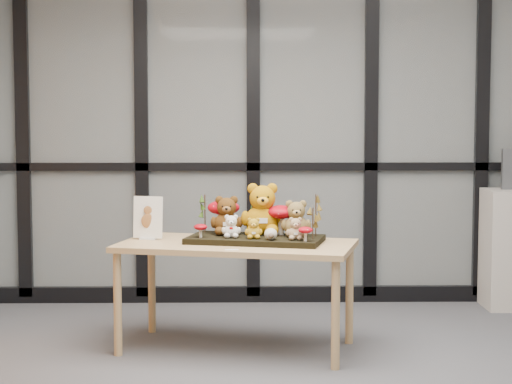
{
  "coord_description": "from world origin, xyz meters",
  "views": [
    {
      "loc": [
        -0.55,
        -4.59,
        1.49
      ],
      "look_at": [
        -0.45,
        1.01,
        0.99
      ],
      "focal_mm": 65.0,
      "sensor_mm": 36.0,
      "label": 1
    }
  ],
  "objects_px": {
    "display_table": "(236,254)",
    "bear_tan_back": "(296,216)",
    "mushroom_front_right": "(305,233)",
    "bear_white_bow": "(231,225)",
    "bear_pooh_yellow": "(262,206)",
    "bear_beige_small": "(296,227)",
    "mushroom_front_left": "(201,230)",
    "mushroom_back_right": "(281,219)",
    "mushroom_back_left": "(224,215)",
    "sign_holder": "(148,220)",
    "plush_cream_hedgehog": "(271,233)",
    "bear_brown_medium": "(227,213)",
    "diorama_tray": "(255,239)",
    "bear_small_yellow": "(254,227)"
  },
  "relations": [
    {
      "from": "bear_tan_back",
      "to": "mushroom_back_right",
      "type": "distance_m",
      "value": 0.11
    },
    {
      "from": "diorama_tray",
      "to": "bear_small_yellow",
      "type": "relative_size",
      "value": 5.81
    },
    {
      "from": "mushroom_front_right",
      "to": "bear_small_yellow",
      "type": "bearing_deg",
      "value": 158.12
    },
    {
      "from": "bear_tan_back",
      "to": "mushroom_back_left",
      "type": "distance_m",
      "value": 0.49
    },
    {
      "from": "mushroom_front_right",
      "to": "bear_white_bow",
      "type": "bearing_deg",
      "value": 159.0
    },
    {
      "from": "bear_tan_back",
      "to": "bear_pooh_yellow",
      "type": "bearing_deg",
      "value": 171.91
    },
    {
      "from": "bear_beige_small",
      "to": "mushroom_back_right",
      "type": "bearing_deg",
      "value": 124.16
    },
    {
      "from": "bear_white_bow",
      "to": "mushroom_front_right",
      "type": "distance_m",
      "value": 0.48
    },
    {
      "from": "mushroom_back_right",
      "to": "bear_beige_small",
      "type": "bearing_deg",
      "value": -69.99
    },
    {
      "from": "bear_pooh_yellow",
      "to": "mushroom_front_right",
      "type": "bearing_deg",
      "value": -37.14
    },
    {
      "from": "bear_white_bow",
      "to": "bear_beige_small",
      "type": "relative_size",
      "value": 1.03
    },
    {
      "from": "mushroom_back_right",
      "to": "plush_cream_hedgehog",
      "type": "bearing_deg",
      "value": -107.7
    },
    {
      "from": "bear_brown_medium",
      "to": "bear_beige_small",
      "type": "relative_size",
      "value": 1.78
    },
    {
      "from": "plush_cream_hedgehog",
      "to": "mushroom_back_right",
      "type": "bearing_deg",
      "value": 86.45
    },
    {
      "from": "mushroom_front_right",
      "to": "bear_beige_small",
      "type": "bearing_deg",
      "value": 127.98
    },
    {
      "from": "bear_brown_medium",
      "to": "mushroom_back_left",
      "type": "height_order",
      "value": "bear_brown_medium"
    },
    {
      "from": "diorama_tray",
      "to": "mushroom_back_right",
      "type": "relative_size",
      "value": 3.99
    },
    {
      "from": "bear_tan_back",
      "to": "bear_beige_small",
      "type": "bearing_deg",
      "value": -80.49
    },
    {
      "from": "bear_beige_small",
      "to": "plush_cream_hedgehog",
      "type": "xyz_separation_m",
      "value": [
        -0.15,
        -0.01,
        -0.04
      ]
    },
    {
      "from": "bear_tan_back",
      "to": "bear_small_yellow",
      "type": "bearing_deg",
      "value": -144.63
    },
    {
      "from": "bear_tan_back",
      "to": "mushroom_front_left",
      "type": "xyz_separation_m",
      "value": [
        -0.59,
        -0.05,
        -0.08
      ]
    },
    {
      "from": "bear_brown_medium",
      "to": "plush_cream_hedgehog",
      "type": "relative_size",
      "value": 3.39
    },
    {
      "from": "bear_tan_back",
      "to": "mushroom_front_right",
      "type": "bearing_deg",
      "value": -65.25
    },
    {
      "from": "bear_brown_medium",
      "to": "mushroom_front_right",
      "type": "xyz_separation_m",
      "value": [
        0.47,
        -0.31,
        -0.09
      ]
    },
    {
      "from": "plush_cream_hedgehog",
      "to": "bear_white_bow",
      "type": "bearing_deg",
      "value": 170.11
    },
    {
      "from": "mushroom_back_left",
      "to": "sign_holder",
      "type": "height_order",
      "value": "sign_holder"
    },
    {
      "from": "mushroom_back_left",
      "to": "mushroom_front_right",
      "type": "relative_size",
      "value": 2.36
    },
    {
      "from": "bear_pooh_yellow",
      "to": "plush_cream_hedgehog",
      "type": "bearing_deg",
      "value": -65.67
    },
    {
      "from": "bear_beige_small",
      "to": "mushroom_back_left",
      "type": "height_order",
      "value": "mushroom_back_left"
    },
    {
      "from": "bear_white_bow",
      "to": "bear_tan_back",
      "type": "bearing_deg",
      "value": 22.05
    },
    {
      "from": "display_table",
      "to": "bear_beige_small",
      "type": "height_order",
      "value": "bear_beige_small"
    },
    {
      "from": "bear_brown_medium",
      "to": "bear_beige_small",
      "type": "xyz_separation_m",
      "value": [
        0.42,
        -0.24,
        -0.06
      ]
    },
    {
      "from": "bear_pooh_yellow",
      "to": "plush_cream_hedgehog",
      "type": "height_order",
      "value": "bear_pooh_yellow"
    },
    {
      "from": "bear_white_bow",
      "to": "mushroom_front_left",
      "type": "distance_m",
      "value": 0.19
    },
    {
      "from": "bear_small_yellow",
      "to": "bear_brown_medium",
      "type": "bearing_deg",
      "value": 145.41
    },
    {
      "from": "bear_small_yellow",
      "to": "bear_white_bow",
      "type": "distance_m",
      "value": 0.14
    },
    {
      "from": "display_table",
      "to": "bear_beige_small",
      "type": "relative_size",
      "value": 10.38
    },
    {
      "from": "plush_cream_hedgehog",
      "to": "mushroom_back_left",
      "type": "relative_size",
      "value": 0.35
    },
    {
      "from": "mushroom_back_right",
      "to": "mushroom_front_left",
      "type": "height_order",
      "value": "mushroom_back_right"
    },
    {
      "from": "diorama_tray",
      "to": "plush_cream_hedgehog",
      "type": "xyz_separation_m",
      "value": [
        0.09,
        -0.15,
        0.06
      ]
    },
    {
      "from": "bear_brown_medium",
      "to": "bear_white_bow",
      "type": "relative_size",
      "value": 1.72
    },
    {
      "from": "display_table",
      "to": "sign_holder",
      "type": "distance_m",
      "value": 0.61
    },
    {
      "from": "bear_white_bow",
      "to": "sign_holder",
      "type": "xyz_separation_m",
      "value": [
        -0.53,
        0.17,
        0.01
      ]
    },
    {
      "from": "bear_small_yellow",
      "to": "mushroom_back_right",
      "type": "relative_size",
      "value": 0.69
    },
    {
      "from": "display_table",
      "to": "bear_tan_back",
      "type": "xyz_separation_m",
      "value": [
        0.37,
        0.04,
        0.23
      ]
    },
    {
      "from": "diorama_tray",
      "to": "display_table",
      "type": "bearing_deg",
      "value": -153.43
    },
    {
      "from": "diorama_tray",
      "to": "mushroom_back_right",
      "type": "bearing_deg",
      "value": 38.8
    },
    {
      "from": "display_table",
      "to": "bear_brown_medium",
      "type": "relative_size",
      "value": 5.82
    },
    {
      "from": "bear_pooh_yellow",
      "to": "bear_beige_small",
      "type": "relative_size",
      "value": 2.37
    },
    {
      "from": "plush_cream_hedgehog",
      "to": "mushroom_front_left",
      "type": "height_order",
      "value": "mushroom_front_left"
    }
  ]
}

